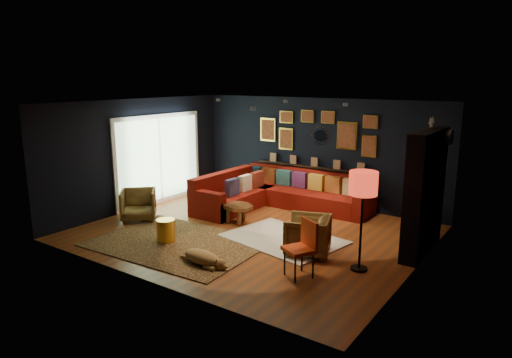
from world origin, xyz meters
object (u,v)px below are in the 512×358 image
Objects in this scene: orange_chair at (303,244)px; floor_lamp at (363,188)px; coffee_table at (237,208)px; pouf at (244,198)px; armchair_left at (138,203)px; sectional at (274,194)px; dog at (202,255)px; armchair_right at (308,233)px; gold_stool at (166,231)px.

orange_chair is 1.29m from floor_lamp.
orange_chair is at bearing -32.10° from coffee_table.
armchair_left is (-1.25, -2.21, 0.19)m from pouf.
pouf is (-0.70, 1.18, -0.15)m from coffee_table.
floor_lamp is (3.10, -0.81, 1.05)m from coffee_table.
floor_lamp is at bearing -36.42° from sectional.
floor_lamp reaches higher than sectional.
pouf is at bearing 16.56° from armchair_left.
dog is (1.55, -3.30, -0.01)m from pouf.
gold_stool is (-2.51, -1.00, -0.16)m from armchair_right.
coffee_table is 1.18× the size of armchair_left.
orange_chair reaches higher than gold_stool.
gold_stool reaches higher than coffee_table.
armchair_left reaches higher than pouf.
sectional is at bearing 90.55° from coffee_table.
sectional reaches higher than gold_stool.
armchair_right is at bearing 172.97° from floor_lamp.
gold_stool is at bearing -67.32° from armchair_left.
pouf is 0.53× the size of orange_chair.
pouf is 4.18m from orange_chair.
dog is at bearing -149.77° from floor_lamp.
coffee_table is 2.29m from dog.
pouf is 4.45m from floor_lamp.
coffee_table is at bearing -127.16° from armchair_right.
coffee_table is 1.82× the size of pouf.
armchair_right reaches higher than coffee_table.
dog is at bearing -65.19° from armchair_left.
orange_chair is 0.89× the size of dog.
orange_chair is 1.74m from dog.
sectional is 3.32× the size of dog.
floor_lamp reaches higher than coffee_table.
gold_stool reaches higher than dog.
coffee_table is 2.18m from armchair_right.
floor_lamp is 1.60× the size of dog.
sectional is at bearing 143.58° from floor_lamp.
floor_lamp is at bearing -27.63° from pouf.
armchair_right is 0.47× the size of floor_lamp.
sectional is at bearing 158.18° from orange_chair.
sectional is at bearing 8.51° from armchair_left.
sectional is 2.07× the size of floor_lamp.
pouf is at bearing 95.24° from gold_stool.
armchair_right is (2.07, -0.68, 0.05)m from coffee_table.
armchair_left is at bearing -127.51° from sectional.
gold_stool is at bearing -84.76° from pouf.
armchair_left is 4.03m from armchair_right.
gold_stool is 0.27× the size of floor_lamp.
armchair_left is 1.68× the size of gold_stool.
pouf is 0.63× the size of armchair_right.
coffee_table is 1.38m from pouf.
gold_stool is at bearing -104.52° from coffee_table.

